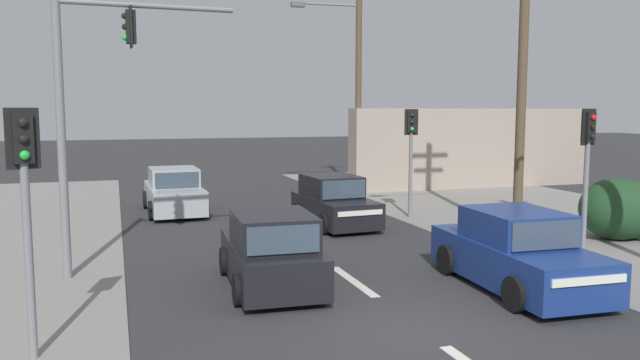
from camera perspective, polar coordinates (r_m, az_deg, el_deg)
The scene contains 15 objects.
ground_plane at distance 10.50m, azimuth 9.16°, elevation -13.29°, with size 140.00×140.00×0.00m, color #303033.
lane_dash_mid at distance 13.11m, azimuth 3.05°, elevation -9.18°, with size 0.20×2.40×0.01m, color silver.
lane_dash_far at distance 17.73m, azimuth -2.84°, elevation -5.05°, with size 0.20×2.40×0.01m, color silver.
utility_pole_midground_right at distance 18.02m, azimuth 17.76°, elevation 12.33°, with size 3.78×0.46×10.22m.
utility_pole_background_right at distance 26.53m, azimuth 3.30°, elevation 11.33°, with size 3.78×0.41×10.86m.
traffic_signal_mast at distance 13.82m, azimuth -20.47°, elevation 7.28°, with size 3.69×0.44×6.00m.
pedestal_signal_right_kerb at distance 15.67m, azimuth 23.24°, elevation 1.83°, with size 0.44×0.30×3.56m.
pedestal_signal_left_kerb at distance 9.49m, azimuth -25.34°, elevation -0.92°, with size 0.43×0.31×3.56m.
pedestal_signal_far_median at distance 20.50m, azimuth 8.32°, elevation 3.24°, with size 0.44×0.31×3.56m.
roadside_bush at distance 18.86m, azimuth 25.88°, elevation -2.55°, with size 2.21×1.89×1.70m.
shopfront_wall_far at distance 29.31m, azimuth 13.98°, elevation 2.85°, with size 12.00×1.00×3.60m, color #A39384.
hatchback_kerbside_parked at distance 19.09m, azimuth 1.28°, elevation -2.10°, with size 1.94×3.72×1.53m.
hatchback_receding_far at distance 12.52m, azimuth -4.46°, elevation -6.65°, with size 1.93×3.72×1.53m.
sedan_oncoming_mid at distance 13.02m, azimuth 17.52°, elevation -6.41°, with size 2.05×4.31×1.56m.
sedan_oncoming_near at distance 22.01m, azimuth -13.21°, elevation -1.13°, with size 1.96×4.27×1.56m.
Camera 1 is at (-4.60, -8.76, 3.53)m, focal length 35.00 mm.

